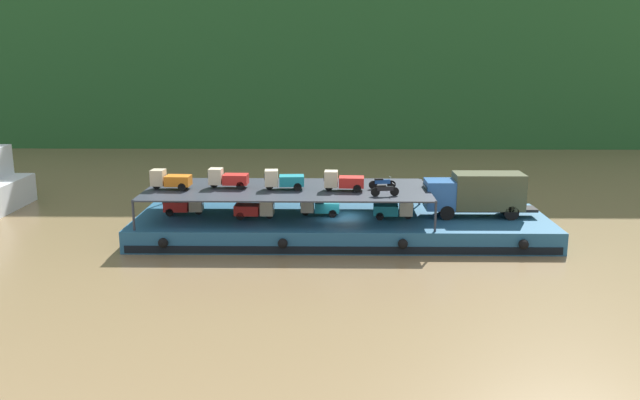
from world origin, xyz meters
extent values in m
plane|color=olive|center=(0.00, 0.00, 0.00)|extent=(400.00, 400.00, 0.00)
cube|color=#23567A|center=(0.00, 0.00, 0.75)|extent=(28.92, 8.62, 1.50)
cube|color=black|center=(0.00, -4.33, 0.35)|extent=(28.34, 0.06, 0.50)
sphere|color=black|center=(-11.57, -4.51, 0.85)|extent=(0.65, 0.65, 0.65)
sphere|color=black|center=(-3.86, -4.51, 0.85)|extent=(0.65, 0.65, 0.65)
sphere|color=black|center=(3.86, -4.51, 0.85)|extent=(0.65, 0.65, 0.65)
sphere|color=black|center=(11.57, -4.51, 0.85)|extent=(0.65, 0.65, 0.65)
cube|color=#285BA3|center=(6.86, 0.19, 3.10)|extent=(2.01, 2.19, 2.00)
cube|color=#192833|center=(5.83, 0.18, 3.45)|extent=(0.07, 1.84, 0.60)
cube|color=#474C33|center=(10.26, 0.20, 3.35)|extent=(4.81, 2.32, 2.50)
cube|color=black|center=(10.26, 0.20, 2.05)|extent=(6.81, 1.41, 0.20)
cylinder|color=black|center=(7.25, 1.20, 2.00)|extent=(1.00, 0.28, 1.00)
cylinder|color=black|center=(7.26, -0.82, 2.00)|extent=(1.00, 0.28, 1.00)
cylinder|color=black|center=(11.69, 1.22, 2.00)|extent=(1.00, 0.28, 1.00)
cylinder|color=black|center=(11.70, -0.80, 2.00)|extent=(1.00, 0.28, 1.00)
cylinder|color=#2D333D|center=(5.98, 3.83, 2.50)|extent=(0.16, 0.16, 2.00)
cylinder|color=#2D333D|center=(5.98, -3.83, 2.50)|extent=(0.16, 0.16, 2.00)
cylinder|color=#2D333D|center=(-13.58, 3.83, 2.50)|extent=(0.16, 0.16, 2.00)
cylinder|color=#2D333D|center=(-13.58, -3.83, 2.50)|extent=(0.16, 0.16, 2.00)
cube|color=#2D333D|center=(-3.80, 0.00, 3.45)|extent=(19.72, 7.82, 0.10)
cube|color=red|center=(-11.75, 0.49, 2.13)|extent=(1.72, 1.23, 0.70)
cube|color=#C6B793|center=(-10.35, 0.51, 2.33)|extent=(0.92, 1.02, 1.10)
cube|color=#19232D|center=(-9.88, 0.52, 2.44)|extent=(0.05, 0.85, 0.38)
cylinder|color=black|center=(-10.20, 0.51, 1.78)|extent=(0.56, 0.15, 0.56)
cylinder|color=black|center=(-12.14, -0.05, 1.78)|extent=(0.56, 0.15, 0.56)
cylinder|color=black|center=(-12.16, 1.01, 1.78)|extent=(0.56, 0.15, 0.56)
cube|color=red|center=(-6.59, -0.57, 2.13)|extent=(1.75, 1.27, 0.70)
cube|color=beige|center=(-5.19, -0.63, 2.33)|extent=(0.94, 1.04, 1.10)
cube|color=#19232D|center=(-4.72, -0.65, 2.44)|extent=(0.08, 0.85, 0.38)
cylinder|color=black|center=(-5.04, -0.64, 1.78)|extent=(0.57, 0.16, 0.56)
cylinder|color=black|center=(-7.01, -1.08, 1.78)|extent=(0.57, 0.16, 0.56)
cylinder|color=black|center=(-6.96, -0.02, 1.78)|extent=(0.57, 0.16, 0.56)
cube|color=teal|center=(-1.01, 0.32, 2.13)|extent=(1.73, 1.25, 0.70)
cube|color=beige|center=(-2.41, 0.36, 2.33)|extent=(0.93, 1.03, 1.10)
cube|color=#19232D|center=(-2.88, 0.37, 2.44)|extent=(0.06, 0.85, 0.38)
cylinder|color=black|center=(-2.56, 0.36, 1.78)|extent=(0.56, 0.16, 0.56)
cylinder|color=black|center=(-0.60, 0.83, 1.78)|extent=(0.56, 0.16, 0.56)
cylinder|color=black|center=(-0.63, -0.23, 1.78)|extent=(0.56, 0.16, 0.56)
cube|color=teal|center=(3.05, -0.47, 2.13)|extent=(1.77, 1.30, 0.70)
cube|color=beige|center=(4.45, -0.56, 2.33)|extent=(0.96, 1.05, 1.10)
cube|color=#19232D|center=(4.92, -0.58, 2.44)|extent=(0.09, 0.85, 0.38)
cylinder|color=black|center=(4.60, -0.56, 1.78)|extent=(0.57, 0.17, 0.56)
cylinder|color=black|center=(2.62, -0.98, 1.78)|extent=(0.57, 0.17, 0.56)
cylinder|color=black|center=(2.69, 0.08, 1.78)|extent=(0.57, 0.17, 0.56)
cube|color=orange|center=(-11.36, -0.35, 4.13)|extent=(1.77, 1.29, 0.70)
cube|color=#C6B793|center=(-12.76, -0.27, 4.33)|extent=(0.96, 1.05, 1.10)
cube|color=#19232D|center=(-13.23, -0.24, 4.44)|extent=(0.09, 0.85, 0.38)
cylinder|color=black|center=(-12.91, -0.26, 3.78)|extent=(0.57, 0.17, 0.56)
cylinder|color=black|center=(-10.93, 0.16, 3.78)|extent=(0.57, 0.17, 0.56)
cylinder|color=black|center=(-10.99, -0.90, 3.78)|extent=(0.57, 0.17, 0.56)
cube|color=red|center=(-7.44, 0.20, 4.13)|extent=(1.75, 1.26, 0.70)
cube|color=beige|center=(-8.83, 0.25, 4.33)|extent=(0.94, 1.03, 1.10)
cube|color=#19232D|center=(-9.30, 0.27, 4.44)|extent=(0.07, 0.85, 0.38)
cylinder|color=black|center=(-8.98, 0.26, 3.78)|extent=(0.56, 0.16, 0.56)
cylinder|color=black|center=(-7.02, 0.71, 3.78)|extent=(0.56, 0.16, 0.56)
cylinder|color=black|center=(-7.06, -0.35, 3.78)|extent=(0.56, 0.16, 0.56)
cube|color=teal|center=(-3.49, -0.22, 4.13)|extent=(1.77, 1.30, 0.70)
cube|color=beige|center=(-4.88, -0.30, 4.33)|extent=(0.96, 1.05, 1.10)
cube|color=#19232D|center=(-5.35, -0.32, 4.44)|extent=(0.09, 0.85, 0.38)
cylinder|color=black|center=(-5.03, -0.31, 3.78)|extent=(0.57, 0.17, 0.56)
cylinder|color=black|center=(-3.12, 0.34, 3.78)|extent=(0.57, 0.17, 0.56)
cylinder|color=black|center=(-3.06, -0.72, 3.78)|extent=(0.57, 0.17, 0.56)
cube|color=red|center=(0.65, -0.65, 4.13)|extent=(1.76, 1.28, 0.70)
cube|color=beige|center=(-0.75, -0.59, 4.33)|extent=(0.95, 1.04, 1.10)
cube|color=#19232D|center=(-1.22, -0.56, 4.44)|extent=(0.08, 0.85, 0.38)
cylinder|color=black|center=(-0.90, -0.58, 3.78)|extent=(0.57, 0.17, 0.56)
cylinder|color=black|center=(1.07, -0.14, 3.78)|extent=(0.57, 0.17, 0.56)
cylinder|color=black|center=(1.02, -1.20, 3.78)|extent=(0.57, 0.17, 0.56)
cylinder|color=black|center=(3.46, -2.25, 3.80)|extent=(0.61, 0.18, 0.60)
cylinder|color=black|center=(2.18, -2.44, 3.80)|extent=(0.61, 0.18, 0.60)
cube|color=black|center=(2.82, -2.35, 4.02)|extent=(1.12, 0.36, 0.28)
cube|color=black|center=(2.57, -2.38, 4.20)|extent=(0.62, 0.28, 0.12)
cylinder|color=#B2B2B7|center=(3.36, -2.27, 4.35)|extent=(0.12, 0.55, 0.04)
cylinder|color=black|center=(3.47, 0.08, 3.80)|extent=(0.61, 0.17, 0.60)
cylinder|color=black|center=(2.18, -0.08, 3.80)|extent=(0.61, 0.17, 0.60)
cube|color=#1E4C99|center=(2.82, 0.00, 4.02)|extent=(1.12, 0.33, 0.28)
cube|color=black|center=(2.58, -0.03, 4.20)|extent=(0.62, 0.27, 0.12)
cylinder|color=#B2B2B7|center=(3.37, 0.07, 4.35)|extent=(0.11, 0.55, 0.04)
camera|label=1|loc=(-0.87, -45.51, 12.98)|focal=37.38mm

